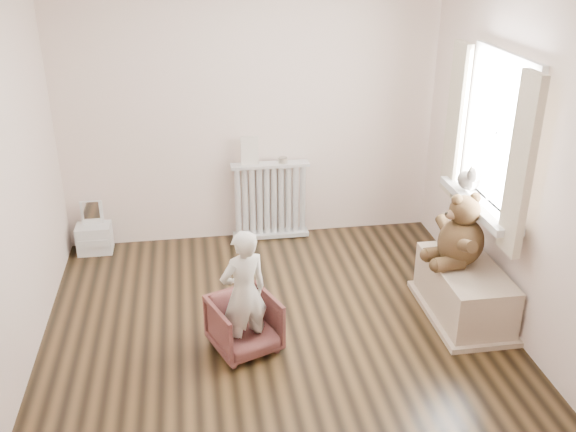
{
  "coord_description": "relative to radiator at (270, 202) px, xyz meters",
  "views": [
    {
      "loc": [
        -0.56,
        -4.1,
        2.91
      ],
      "look_at": [
        0.15,
        0.45,
        0.8
      ],
      "focal_mm": 40.0,
      "sensor_mm": 36.0,
      "label": 1
    }
  ],
  "objects": [
    {
      "name": "curtain_right",
      "position": [
        1.48,
        -0.81,
        1.0
      ],
      "size": [
        0.06,
        0.26,
        1.3
      ],
      "primitive_type": "cube",
      "color": "beige",
      "rests_on": "right_wall"
    },
    {
      "name": "window",
      "position": [
        1.59,
        -1.38,
        1.06
      ],
      "size": [
        0.03,
        0.9,
        1.1
      ],
      "primitive_type": "cube",
      "color": "white",
      "rests_on": "right_wall"
    },
    {
      "name": "floor",
      "position": [
        -0.17,
        -1.68,
        -0.39
      ],
      "size": [
        3.6,
        3.6,
        0.01
      ],
      "primitive_type": "cube",
      "color": "black",
      "rests_on": "ground"
    },
    {
      "name": "back_wall",
      "position": [
        -0.17,
        0.12,
        0.91
      ],
      "size": [
        3.6,
        0.02,
        2.6
      ],
      "primitive_type": "cube",
      "color": "white",
      "rests_on": "ground"
    },
    {
      "name": "toy_bench",
      "position": [
        1.35,
        -1.63,
        -0.19
      ],
      "size": [
        0.5,
        0.94,
        0.44
      ],
      "primitive_type": "cube",
      "color": "#C5B295",
      "rests_on": "floor"
    },
    {
      "name": "curtain_left",
      "position": [
        1.48,
        -1.95,
        1.0
      ],
      "size": [
        0.06,
        0.26,
        1.3
      ],
      "primitive_type": "cube",
      "color": "beige",
      "rests_on": "right_wall"
    },
    {
      "name": "front_wall",
      "position": [
        -0.17,
        -3.48,
        0.91
      ],
      "size": [
        3.6,
        0.02,
        2.6
      ],
      "primitive_type": "cube",
      "color": "white",
      "rests_on": "ground"
    },
    {
      "name": "right_wall",
      "position": [
        1.63,
        -1.68,
        0.91
      ],
      "size": [
        0.02,
        3.6,
        2.6
      ],
      "primitive_type": "cube",
      "color": "white",
      "rests_on": "ground"
    },
    {
      "name": "plush_cat",
      "position": [
        1.49,
        -1.16,
        0.61
      ],
      "size": [
        0.21,
        0.3,
        0.23
      ],
      "primitive_type": null,
      "rotation": [
        0.0,
        0.0,
        -0.16
      ],
      "color": "#696059",
      "rests_on": "window_sill"
    },
    {
      "name": "child",
      "position": [
        -0.44,
        -1.86,
        0.12
      ],
      "size": [
        0.42,
        0.35,
        0.98
      ],
      "primitive_type": "imported",
      "rotation": [
        0.0,
        0.0,
        3.51
      ],
      "color": "beige",
      "rests_on": "armchair"
    },
    {
      "name": "teddy_bear",
      "position": [
        1.31,
        -1.55,
        0.28
      ],
      "size": [
        0.5,
        0.4,
        0.59
      ],
      "primitive_type": null,
      "rotation": [
        0.0,
        0.0,
        0.08
      ],
      "color": "#362413",
      "rests_on": "toy_bench"
    },
    {
      "name": "paper_doll",
      "position": [
        -0.19,
        0.0,
        0.55
      ],
      "size": [
        0.17,
        0.02,
        0.28
      ],
      "primitive_type": "cube",
      "color": "beige",
      "rests_on": "radiator"
    },
    {
      "name": "window_sill",
      "position": [
        1.5,
        -1.38,
        0.48
      ],
      "size": [
        0.22,
        1.1,
        0.06
      ],
      "primitive_type": "cube",
      "color": "silver",
      "rests_on": "right_wall"
    },
    {
      "name": "tin_a",
      "position": [
        0.12,
        0.0,
        0.44
      ],
      "size": [
        0.09,
        0.09,
        0.05
      ],
      "primitive_type": "cylinder",
      "color": "#A59E8C",
      "rests_on": "radiator"
    },
    {
      "name": "toy_vanity",
      "position": [
        -1.72,
        -0.03,
        -0.11
      ],
      "size": [
        0.32,
        0.23,
        0.51
      ],
      "primitive_type": "cube",
      "color": "silver",
      "rests_on": "floor"
    },
    {
      "name": "left_wall",
      "position": [
        -1.97,
        -1.68,
        0.91
      ],
      "size": [
        0.02,
        3.6,
        2.6
      ],
      "primitive_type": "cube",
      "color": "white",
      "rests_on": "ground"
    },
    {
      "name": "radiator",
      "position": [
        0.0,
        0.0,
        0.0
      ],
      "size": [
        0.76,
        0.14,
        0.8
      ],
      "primitive_type": "cube",
      "color": "silver",
      "rests_on": "floor"
    },
    {
      "name": "armchair",
      "position": [
        -0.44,
        -1.81,
        -0.18
      ],
      "size": [
        0.59,
        0.6,
        0.43
      ],
      "primitive_type": "imported",
      "rotation": [
        0.0,
        0.0,
        0.37
      ],
      "color": "brown",
      "rests_on": "floor"
    }
  ]
}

